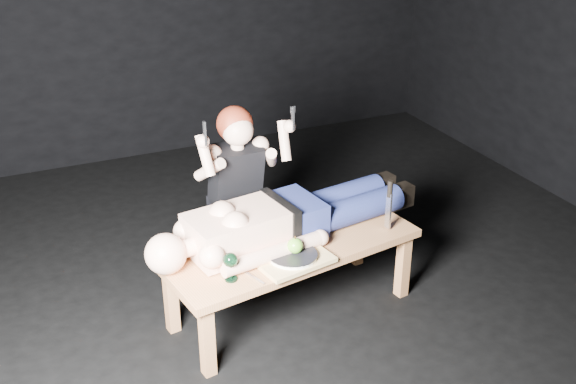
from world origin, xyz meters
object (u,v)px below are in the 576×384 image
object	(u,v)px
table	(292,279)
carving_knife	(389,205)
kneeling_woman	(232,190)
goblet	(231,267)
serving_tray	(293,259)
lying_man	(288,212)

from	to	relation	value
table	carving_knife	distance (m)	0.69
kneeling_woman	goblet	size ratio (longest dim) A/B	7.53
kneeling_woman	carving_knife	distance (m)	0.94
table	goblet	size ratio (longest dim) A/B	9.26
table	goblet	world-z (taller)	goblet
goblet	serving_tray	bearing A→B (deg)	5.61
lying_man	serving_tray	distance (m)	0.32
kneeling_woman	goblet	world-z (taller)	kneeling_woman
lying_man	carving_knife	size ratio (longest dim) A/B	4.90
kneeling_woman	carving_knife	bearing A→B (deg)	-41.27
lying_man	kneeling_woman	xyz separation A→B (m)	(-0.18, 0.41, -0.00)
lying_man	serving_tray	xyz separation A→B (m)	(-0.10, -0.28, -0.13)
table	lying_man	distance (m)	0.38
table	lying_man	world-z (taller)	lying_man
lying_man	goblet	world-z (taller)	lying_man
goblet	table	bearing A→B (deg)	24.77
lying_man	serving_tray	world-z (taller)	lying_man
kneeling_woman	lying_man	bearing A→B (deg)	-67.73
lying_man	goblet	distance (m)	0.56
kneeling_woman	goblet	distance (m)	0.77
table	carving_knife	size ratio (longest dim) A/B	4.66
carving_knife	kneeling_woman	bearing A→B (deg)	132.05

